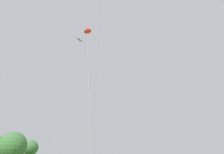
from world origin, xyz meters
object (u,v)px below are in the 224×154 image
at_px(small_kite_tiny_distant, 87,29).
at_px(tree_pine_center, 12,146).
at_px(small_kite_triangle_green, 77,51).
at_px(tree_oak_right, 31,148).

bearing_deg(small_kite_tiny_distant, tree_pine_center, -153.29).
relative_size(small_kite_tiny_distant, tree_pine_center, 2.34).
distance_m(small_kite_triangle_green, tree_oak_right, 51.45).
bearing_deg(tree_pine_center, tree_oak_right, 44.04).
xyz_separation_m(small_kite_tiny_distant, small_kite_triangle_green, (-2.89, -1.44, -6.16)).
bearing_deg(tree_oak_right, tree_pine_center, -135.96).
bearing_deg(small_kite_triangle_green, small_kite_tiny_distant, 77.51).
distance_m(small_kite_tiny_distant, tree_oak_right, 50.67).
relative_size(tree_pine_center, tree_oak_right, 1.06).
distance_m(tree_pine_center, tree_oak_right, 14.83).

